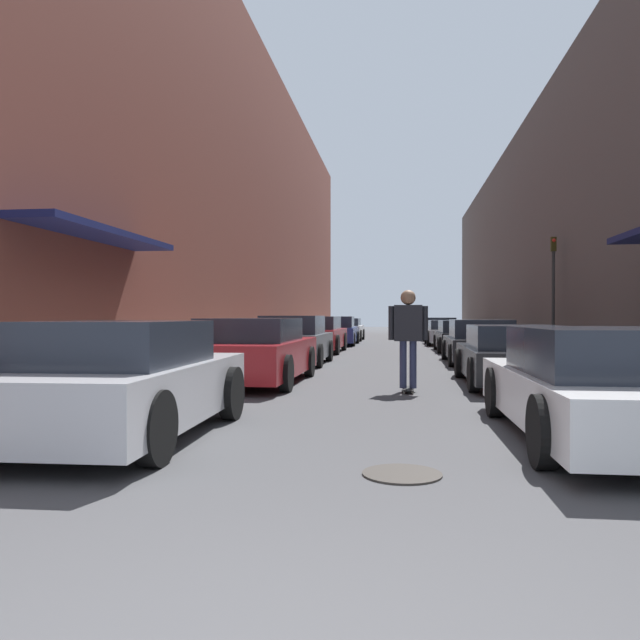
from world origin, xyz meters
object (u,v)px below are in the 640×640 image
parked_car_left_3 (317,335)px  parked_car_right_1 (513,356)px  parked_car_left_0 (120,381)px  parked_car_right_2 (480,342)px  parked_car_left_4 (337,331)px  parked_car_left_5 (345,330)px  parked_car_left_2 (294,341)px  parked_car_right_5 (440,329)px  traffic_light (553,283)px  parked_car_right_0 (597,386)px  parked_car_right_4 (445,333)px  skateboarder (408,329)px  manhole_cover (402,474)px  parked_car_right_3 (461,337)px  parked_car_left_1 (254,351)px

parked_car_left_3 → parked_car_right_1: size_ratio=1.04×
parked_car_left_0 → parked_car_right_2: size_ratio=0.94×
parked_car_left_4 → parked_car_left_5: (-0.08, 5.26, -0.04)m
parked_car_left_2 → parked_car_right_2: 5.44m
parked_car_right_2 → parked_car_right_5: 17.14m
parked_car_left_4 → parked_car_left_5: size_ratio=1.08×
traffic_light → parked_car_left_0: bearing=-120.4°
parked_car_right_0 → parked_car_right_4: 22.84m
parked_car_left_2 → skateboarder: skateboarder is taller
parked_car_right_0 → skateboarder: 4.70m
parked_car_left_5 → parked_car_right_0: 28.07m
parked_car_left_3 → traffic_light: size_ratio=1.25×
parked_car_left_4 → parked_car_right_2: (5.32, -10.94, -0.04)m
skateboarder → manhole_cover: (-0.12, -5.98, -1.14)m
parked_car_left_5 → manhole_cover: parked_car_left_5 is taller
parked_car_left_2 → parked_car_left_3: parked_car_left_2 is taller
parked_car_left_3 → manhole_cover: bearing=-80.0°
parked_car_left_2 → parked_car_right_4: (5.17, 12.46, -0.08)m
parked_car_right_2 → traffic_light: 3.42m
parked_car_left_0 → traffic_light: (7.91, 13.49, 1.76)m
parked_car_left_0 → parked_car_left_2: 10.91m
parked_car_left_3 → parked_car_left_5: 11.41m
parked_car_left_0 → traffic_light: bearing=59.6°
parked_car_right_2 → parked_car_right_3: 5.91m
parked_car_right_0 → parked_car_right_5: size_ratio=1.10×
manhole_cover → parked_car_right_5: bearing=85.9°
parked_car_right_5 → manhole_cover: (-2.19, -30.30, -0.61)m
parked_car_right_2 → manhole_cover: size_ratio=6.43×
parked_car_left_1 → parked_car_right_4: parked_car_left_1 is taller
parked_car_left_0 → parked_car_right_1: bearing=48.5°
parked_car_left_1 → parked_car_right_5: 23.79m
parked_car_right_1 → parked_car_right_2: bearing=89.4°
parked_car_right_4 → parked_car_right_3: bearing=-88.0°
parked_car_left_2 → parked_car_right_4: size_ratio=0.96×
parked_car_left_5 → traffic_light: traffic_light is taller
parked_car_left_4 → traffic_light: bearing=-50.3°
parked_car_right_0 → parked_car_right_5: 28.51m
parked_car_right_3 → parked_car_right_4: (-0.19, 5.56, -0.00)m
parked_car_left_3 → parked_car_left_4: 6.15m
parked_car_left_0 → parked_car_right_5: bearing=79.5°
parked_car_right_0 → parked_car_right_3: 17.28m
parked_car_right_1 → manhole_cover: 7.74m
parked_car_left_5 → parked_car_right_1: parked_car_left_5 is taller
parked_car_left_1 → parked_car_left_3: parked_car_left_3 is taller
parked_car_right_5 → manhole_cover: size_ratio=6.16×
parked_car_left_2 → parked_car_left_4: (0.02, 11.93, -0.02)m
parked_car_left_2 → parked_car_left_5: (-0.06, 17.19, -0.06)m
manhole_cover → parked_car_left_1: bearing=113.1°
parked_car_right_2 → skateboarder: bearing=-106.8°
parked_car_right_5 → traffic_light: bearing=-80.8°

